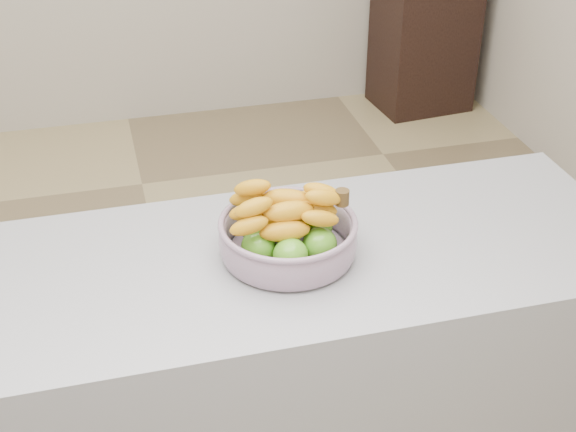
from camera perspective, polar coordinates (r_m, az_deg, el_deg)
name	(u,v)px	position (r m, az deg, el deg)	size (l,w,h in m)	color
ground	(177,350)	(2.91, -7.88, -9.41)	(4.00, 4.00, 0.00)	tan
counter	(208,418)	(2.03, -5.71, -14.07)	(2.00, 0.60, 0.90)	gray
cabinet	(424,30)	(4.61, 9.68, 12.91)	(0.49, 0.39, 0.89)	black
fruit_bowl	(288,234)	(1.74, -0.02, -1.28)	(0.30, 0.30, 0.16)	#AAB5CC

